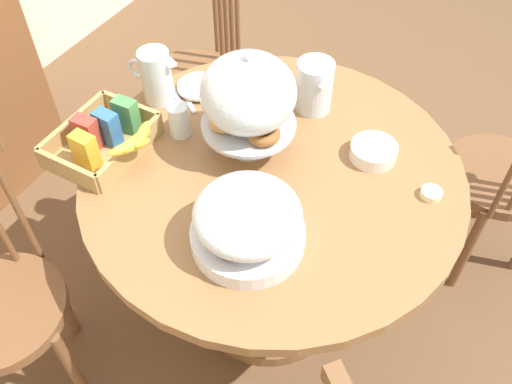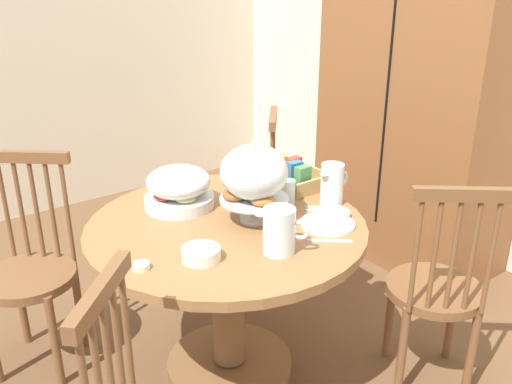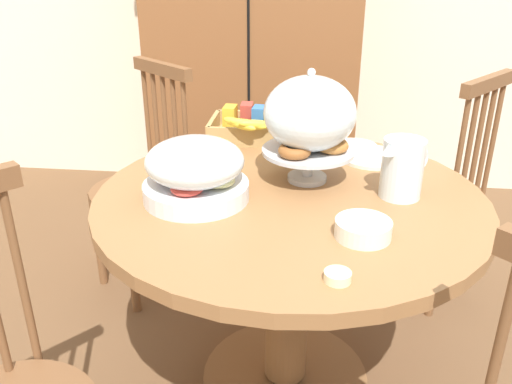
{
  "view_description": "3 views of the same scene",
  "coord_description": "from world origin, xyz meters",
  "px_view_note": "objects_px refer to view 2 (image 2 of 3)",
  "views": [
    {
      "loc": [
        -1.13,
        -0.54,
        1.93
      ],
      "look_at": [
        -0.22,
        -0.04,
        0.74
      ],
      "focal_mm": 39.2,
      "sensor_mm": 36.0,
      "label": 1
    },
    {
      "loc": [
        1.58,
        -1.16,
        1.72
      ],
      "look_at": [
        -0.12,
        0.11,
        0.84
      ],
      "focal_mm": 39.02,
      "sensor_mm": 36.0,
      "label": 2
    },
    {
      "loc": [
        -0.06,
        -1.46,
        1.4
      ],
      "look_at": [
        -0.22,
        -0.04,
        0.74
      ],
      "focal_mm": 37.85,
      "sensor_mm": 36.0,
      "label": 3
    }
  ],
  "objects_px": {
    "windsor_chair_far_side": "(248,203)",
    "cereal_basket": "(290,176)",
    "fruit_platter_covered": "(179,188)",
    "milk_pitcher": "(332,186)",
    "china_plate_large": "(328,224)",
    "windsor_chair_facing_door": "(436,292)",
    "dining_table": "(227,272)",
    "china_plate_small": "(332,213)",
    "cereal_bowl": "(201,254)",
    "pastry_stand_with_dome": "(254,175)",
    "orange_juice_pitcher": "(279,233)",
    "butter_dish": "(141,266)",
    "windsor_chair_near_window": "(32,274)",
    "wooden_armoire": "(419,100)",
    "drinking_glass": "(288,192)"
  },
  "relations": [
    {
      "from": "cereal_bowl",
      "to": "butter_dish",
      "type": "height_order",
      "value": "cereal_bowl"
    },
    {
      "from": "windsor_chair_facing_door",
      "to": "windsor_chair_near_window",
      "type": "bearing_deg",
      "value": -131.72
    },
    {
      "from": "orange_juice_pitcher",
      "to": "cereal_bowl",
      "type": "distance_m",
      "value": 0.29
    },
    {
      "from": "fruit_platter_covered",
      "to": "china_plate_small",
      "type": "xyz_separation_m",
      "value": [
        0.47,
        0.45,
        -0.07
      ]
    },
    {
      "from": "orange_juice_pitcher",
      "to": "china_plate_small",
      "type": "xyz_separation_m",
      "value": [
        -0.11,
        0.37,
        -0.06
      ]
    },
    {
      "from": "windsor_chair_far_side",
      "to": "pastry_stand_with_dome",
      "type": "xyz_separation_m",
      "value": [
        0.69,
        -0.47,
        0.49
      ]
    },
    {
      "from": "windsor_chair_near_window",
      "to": "cereal_bowl",
      "type": "relative_size",
      "value": 6.96
    },
    {
      "from": "windsor_chair_far_side",
      "to": "cereal_bowl",
      "type": "bearing_deg",
      "value": -44.28
    },
    {
      "from": "cereal_basket",
      "to": "drinking_glass",
      "type": "bearing_deg",
      "value": -42.86
    },
    {
      "from": "windsor_chair_far_side",
      "to": "fruit_platter_covered",
      "type": "distance_m",
      "value": 0.84
    },
    {
      "from": "orange_juice_pitcher",
      "to": "wooden_armoire",
      "type": "bearing_deg",
      "value": 111.32
    },
    {
      "from": "cereal_bowl",
      "to": "drinking_glass",
      "type": "bearing_deg",
      "value": 109.15
    },
    {
      "from": "china_plate_large",
      "to": "cereal_basket",
      "type": "bearing_deg",
      "value": 159.27
    },
    {
      "from": "cereal_basket",
      "to": "butter_dish",
      "type": "distance_m",
      "value": 0.96
    },
    {
      "from": "dining_table",
      "to": "drinking_glass",
      "type": "relative_size",
      "value": 10.33
    },
    {
      "from": "windsor_chair_near_window",
      "to": "orange_juice_pitcher",
      "type": "height_order",
      "value": "windsor_chair_near_window"
    },
    {
      "from": "wooden_armoire",
      "to": "pastry_stand_with_dome",
      "type": "bearing_deg",
      "value": -77.23
    },
    {
      "from": "dining_table",
      "to": "china_plate_large",
      "type": "bearing_deg",
      "value": 50.45
    },
    {
      "from": "fruit_platter_covered",
      "to": "cereal_basket",
      "type": "bearing_deg",
      "value": 79.89
    },
    {
      "from": "cereal_basket",
      "to": "milk_pitcher",
      "type": "bearing_deg",
      "value": 1.29
    },
    {
      "from": "windsor_chair_near_window",
      "to": "pastry_stand_with_dome",
      "type": "height_order",
      "value": "pastry_stand_with_dome"
    },
    {
      "from": "windsor_chair_near_window",
      "to": "cereal_basket",
      "type": "xyz_separation_m",
      "value": [
        0.42,
        1.12,
        0.33
      ]
    },
    {
      "from": "milk_pitcher",
      "to": "cereal_basket",
      "type": "bearing_deg",
      "value": -178.71
    },
    {
      "from": "pastry_stand_with_dome",
      "to": "fruit_platter_covered",
      "type": "xyz_separation_m",
      "value": [
        -0.31,
        -0.17,
        -0.11
      ]
    },
    {
      "from": "china_plate_small",
      "to": "cereal_bowl",
      "type": "xyz_separation_m",
      "value": [
        -0.02,
        -0.63,
        0.01
      ]
    },
    {
      "from": "windsor_chair_far_side",
      "to": "fruit_platter_covered",
      "type": "height_order",
      "value": "windsor_chair_far_side"
    },
    {
      "from": "windsor_chair_far_side",
      "to": "china_plate_large",
      "type": "bearing_deg",
      "value": -16.36
    },
    {
      "from": "windsor_chair_far_side",
      "to": "milk_pitcher",
      "type": "relative_size",
      "value": 5.33
    },
    {
      "from": "butter_dish",
      "to": "orange_juice_pitcher",
      "type": "bearing_deg",
      "value": 67.67
    },
    {
      "from": "wooden_armoire",
      "to": "cereal_bowl",
      "type": "height_order",
      "value": "wooden_armoire"
    },
    {
      "from": "windsor_chair_near_window",
      "to": "china_plate_large",
      "type": "distance_m",
      "value": 1.31
    },
    {
      "from": "milk_pitcher",
      "to": "cereal_basket",
      "type": "height_order",
      "value": "milk_pitcher"
    },
    {
      "from": "pastry_stand_with_dome",
      "to": "butter_dish",
      "type": "height_order",
      "value": "pastry_stand_with_dome"
    },
    {
      "from": "windsor_chair_near_window",
      "to": "windsor_chair_far_side",
      "type": "bearing_deg",
      "value": 92.84
    },
    {
      "from": "pastry_stand_with_dome",
      "to": "drinking_glass",
      "type": "distance_m",
      "value": 0.27
    },
    {
      "from": "wooden_armoire",
      "to": "drinking_glass",
      "type": "height_order",
      "value": "wooden_armoire"
    },
    {
      "from": "cereal_basket",
      "to": "china_plate_small",
      "type": "bearing_deg",
      "value": -13.15
    },
    {
      "from": "windsor_chair_far_side",
      "to": "cereal_basket",
      "type": "height_order",
      "value": "windsor_chair_far_side"
    },
    {
      "from": "windsor_chair_near_window",
      "to": "drinking_glass",
      "type": "bearing_deg",
      "value": 58.86
    },
    {
      "from": "milk_pitcher",
      "to": "butter_dish",
      "type": "bearing_deg",
      "value": -88.81
    },
    {
      "from": "windsor_chair_facing_door",
      "to": "milk_pitcher",
      "type": "distance_m",
      "value": 0.62
    },
    {
      "from": "orange_juice_pitcher",
      "to": "cereal_basket",
      "type": "bearing_deg",
      "value": 136.46
    },
    {
      "from": "fruit_platter_covered",
      "to": "cereal_basket",
      "type": "height_order",
      "value": "fruit_platter_covered"
    },
    {
      "from": "fruit_platter_covered",
      "to": "dining_table",
      "type": "bearing_deg",
      "value": 14.11
    },
    {
      "from": "pastry_stand_with_dome",
      "to": "butter_dish",
      "type": "relative_size",
      "value": 5.73
    },
    {
      "from": "cereal_basket",
      "to": "pastry_stand_with_dome",
      "type": "bearing_deg",
      "value": -60.14
    },
    {
      "from": "windsor_chair_facing_door",
      "to": "dining_table",
      "type": "bearing_deg",
      "value": -131.06
    },
    {
      "from": "wooden_armoire",
      "to": "dining_table",
      "type": "distance_m",
      "value": 1.63
    },
    {
      "from": "milk_pitcher",
      "to": "china_plate_large",
      "type": "relative_size",
      "value": 0.83
    },
    {
      "from": "pastry_stand_with_dome",
      "to": "china_plate_small",
      "type": "bearing_deg",
      "value": 60.18
    }
  ]
}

